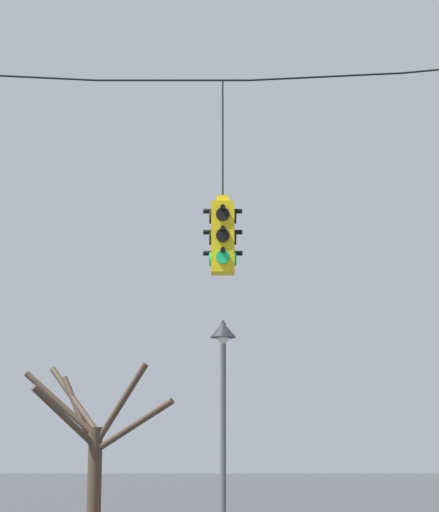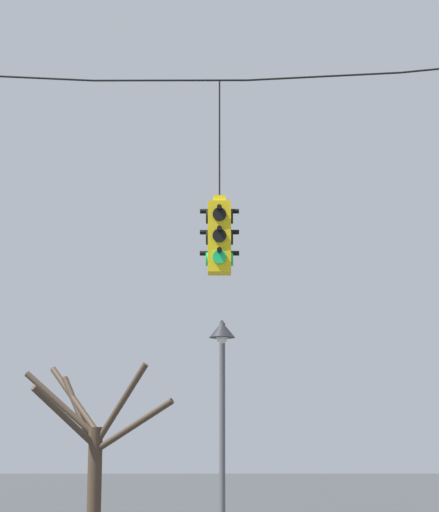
# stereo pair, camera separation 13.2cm
# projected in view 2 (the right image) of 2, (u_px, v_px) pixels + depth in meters

# --- Properties ---
(span_wire) EXTENTS (16.45, 0.03, 0.73)m
(span_wire) POSITION_uv_depth(u_px,v_px,m) (170.00, 66.00, 15.27)
(span_wire) COLOR black
(traffic_light_over_intersection) EXTENTS (0.58, 0.58, 2.99)m
(traffic_light_over_intersection) POSITION_uv_depth(u_px,v_px,m) (219.00, 236.00, 14.74)
(traffic_light_over_intersection) COLOR yellow
(street_lamp) EXTENTS (0.51, 0.88, 4.50)m
(street_lamp) POSITION_uv_depth(u_px,v_px,m) (222.00, 373.00, 19.57)
(street_lamp) COLOR #515156
(street_lamp) RESTS_ON ground_plane
(bare_tree) EXTENTS (3.56, 2.62, 3.99)m
(bare_tree) POSITION_uv_depth(u_px,v_px,m) (91.00, 446.00, 22.47)
(bare_tree) COLOR #423326
(bare_tree) RESTS_ON ground_plane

